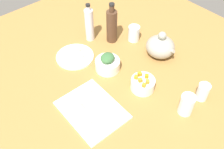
{
  "coord_description": "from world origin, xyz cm",
  "views": [
    {
      "loc": [
        68.01,
        -59.74,
        103.39
      ],
      "look_at": [
        0.0,
        0.0,
        8.0
      ],
      "focal_mm": 41.44,
      "sensor_mm": 36.0,
      "label": 1
    }
  ],
  "objects": [
    {
      "name": "bottle_0",
      "position": [
        -25.61,
        22.31,
        13.74
      ],
      "size": [
        6.32,
        6.32,
        25.28
      ],
      "color": "#493020",
      "rests_on": "tabletop"
    },
    {
      "name": "dumpling_0",
      "position": [
        7.38,
        -15.74,
        5.09
      ],
      "size": [
        7.68,
        7.65,
        2.18
      ],
      "primitive_type": "pyramid",
      "rotation": [
        0.0,
        0.0,
        0.47
      ],
      "color": "beige",
      "rests_on": "cutting_board"
    },
    {
      "name": "carrot_cube_0",
      "position": [
        16.44,
        8.53,
        10.0
      ],
      "size": [
        2.54,
        2.54,
        1.8
      ],
      "primitive_type": "cube",
      "rotation": [
        0.0,
        0.0,
        0.73
      ],
      "color": "orange",
      "rests_on": "bowl_carrots"
    },
    {
      "name": "dumpling_4",
      "position": [
        3.62,
        -23.01,
        5.5
      ],
      "size": [
        6.26,
        6.61,
        3.01
      ],
      "primitive_type": "pyramid",
      "rotation": [
        0.0,
        0.0,
        1.78
      ],
      "color": "beige",
      "rests_on": "cutting_board"
    },
    {
      "name": "chopped_greens_mound",
      "position": [
        -8.42,
        4.22,
        11.09
      ],
      "size": [
        9.95,
        10.48,
        4.03
      ],
      "primitive_type": "ellipsoid",
      "rotation": [
        0.0,
        0.0,
        2.0
      ],
      "color": "#366236",
      "rests_on": "bowl_greens"
    },
    {
      "name": "carrot_cube_4",
      "position": [
        10.29,
        9.42,
        10.0
      ],
      "size": [
        2.33,
        2.33,
        1.8
      ],
      "primitive_type": "cube",
      "rotation": [
        0.0,
        0.0,
        2.77
      ],
      "color": "orange",
      "rests_on": "bowl_carrots"
    },
    {
      "name": "dumpling_5",
      "position": [
        18.9,
        -16.54,
        5.05
      ],
      "size": [
        5.51,
        5.37,
        2.1
      ],
      "primitive_type": "pyramid",
      "rotation": [
        0.0,
        0.0,
        6.18
      ],
      "color": "beige",
      "rests_on": "cutting_board"
    },
    {
      "name": "drinking_glass_2",
      "position": [
        37.16,
        25.56,
        7.57
      ],
      "size": [
        5.75,
        5.75,
        9.13
      ],
      "primitive_type": "cylinder",
      "color": "white",
      "rests_on": "tabletop"
    },
    {
      "name": "carrot_cube_5",
      "position": [
        16.88,
        5.65,
        10.0
      ],
      "size": [
        2.45,
        2.45,
        1.8
      ],
      "primitive_type": "cube",
      "rotation": [
        0.0,
        0.0,
        0.51
      ],
      "color": "orange",
      "rests_on": "bowl_carrots"
    },
    {
      "name": "carrot_cube_2",
      "position": [
        13.6,
        10.91,
        10.0
      ],
      "size": [
        2.54,
        2.54,
        1.8
      ],
      "primitive_type": "cube",
      "rotation": [
        0.0,
        0.0,
        2.27
      ],
      "color": "orange",
      "rests_on": "bowl_carrots"
    },
    {
      "name": "cutting_board",
      "position": [
        7.87,
        -19.59,
        3.5
      ],
      "size": [
        31.3,
        24.33,
        1.0
      ],
      "primitive_type": "cube",
      "rotation": [
        0.0,
        0.0,
        -0.02
      ],
      "color": "white",
      "rests_on": "tabletop"
    },
    {
      "name": "bowl_carrots",
      "position": [
        13.82,
        8.43,
        6.05
      ],
      "size": [
        12.09,
        12.09,
        6.1
      ],
      "primitive_type": "cylinder",
      "color": "white",
      "rests_on": "tabletop"
    },
    {
      "name": "dumpling_2",
      "position": [
        14.78,
        -25.59,
        5.46
      ],
      "size": [
        6.18,
        6.22,
        2.92
      ],
      "primitive_type": "pyramid",
      "rotation": [
        0.0,
        0.0,
        1.06
      ],
      "color": "beige",
      "rests_on": "cutting_board"
    },
    {
      "name": "tofu_cube_1",
      "position": [
        -29.09,
        -0.01,
        5.3
      ],
      "size": [
        2.46,
        2.46,
        2.2
      ],
      "primitive_type": "cube",
      "rotation": [
        0.0,
        0.0,
        1.7
      ],
      "color": "white",
      "rests_on": "plate_tofu"
    },
    {
      "name": "carrot_cube_3",
      "position": [
        13.42,
        6.58,
        10.0
      ],
      "size": [
        2.36,
        2.36,
        1.8
      ],
      "primitive_type": "cube",
      "rotation": [
        0.0,
        0.0,
        1.17
      ],
      "color": "orange",
      "rests_on": "bowl_carrots"
    },
    {
      "name": "drinking_glass_1",
      "position": [
        -17.09,
        32.53,
        7.78
      ],
      "size": [
        6.78,
        6.78,
        9.56
      ],
      "primitive_type": "cylinder",
      "color": "white",
      "rests_on": "tabletop"
    },
    {
      "name": "dumpling_1",
      "position": [
        0.31,
        -14.51,
        5.4
      ],
      "size": [
        5.47,
        5.44,
        2.81
      ],
      "primitive_type": "pyramid",
      "rotation": [
        0.0,
        0.0,
        5.55
      ],
      "color": "beige",
      "rests_on": "cutting_board"
    },
    {
      "name": "tofu_cube_0",
      "position": [
        -26.66,
        -4.14,
        5.3
      ],
      "size": [
        2.64,
        2.64,
        2.2
      ],
      "primitive_type": "cube",
      "rotation": [
        0.0,
        0.0,
        2.91
      ],
      "color": "silver",
      "rests_on": "plate_tofu"
    },
    {
      "name": "drinking_glass_0",
      "position": [
        37.02,
        12.88,
        8.42
      ],
      "size": [
        6.7,
        6.7,
        10.85
      ],
      "primitive_type": "cylinder",
      "color": "white",
      "rests_on": "tabletop"
    },
    {
      "name": "teapot",
      "position": [
        2.45,
        34.03,
        9.18
      ],
      "size": [
        17.87,
        15.86,
        16.0
      ],
      "color": "#99978A",
      "rests_on": "tabletop"
    },
    {
      "name": "bowl_greens",
      "position": [
        -8.42,
        4.22,
        6.04
      ],
      "size": [
        13.29,
        13.29,
        6.08
      ],
      "primitive_type": "cylinder",
      "color": "white",
      "rests_on": "tabletop"
    },
    {
      "name": "dumpling_3",
      "position": [
        13.5,
        -18.18,
        5.33
      ],
      "size": [
        5.93,
        5.93,
        2.65
      ],
      "primitive_type": "pyramid",
      "rotation": [
        0.0,
        0.0,
        4.59
      ],
      "color": "beige",
      "rests_on": "cutting_board"
    },
    {
      "name": "carrot_cube_1",
      "position": [
        10.52,
        6.54,
        10.0
      ],
      "size": [
        2.51,
        2.51,
        1.8
      ],
      "primitive_type": "cube",
      "rotation": [
        0.0,
        0.0,
        0.62
      ],
      "color": "orange",
      "rests_on": "bowl_carrots"
    },
    {
      "name": "tofu_cube_3",
      "position": [
        -23.89,
        -1.79,
        5.3
      ],
      "size": [
        2.65,
        2.65,
        2.2
      ],
      "primitive_type": "cube",
      "rotation": [
        0.0,
        0.0,
        1.8
      ],
      "color": "white",
      "rests_on": "plate_tofu"
    },
    {
      "name": "plate_tofu",
      "position": [
        -27.68,
        -3.82,
        3.6
      ],
      "size": [
        21.32,
        21.32,
        1.2
      ],
      "primitive_type": "cylinder",
      "color": "white",
      "rests_on": "tabletop"
    },
    {
      "name": "tabletop",
      "position": [
        0.0,
        0.0,
        1.5
      ],
      "size": [
        190.0,
        190.0,
        3.0
      ],
      "primitive_type": "cube",
      "color": "olive",
      "rests_on": "ground"
    },
    {
      "name": "tofu_cube_2",
      "position": [
        -29.56,
        -7.45,
        5.3
      ],
      "size": [
        3.07,
        3.07,
        2.2
      ],
      "primitive_type": "cube",
      "rotation": [
        0.0,
        0.0,
        0.95
      ],
      "color": "white",
      "rests_on": "plate_tofu"
    },
    {
      "name": "bottle_1",
      "position": [
        -35.26,
        13.25,
        13.61
      ],
      "size": [
        5.2,
        5.2,
        24.1
      ],
      "color": "silver",
      "rests_on": "tabletop"
    }
  ]
}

